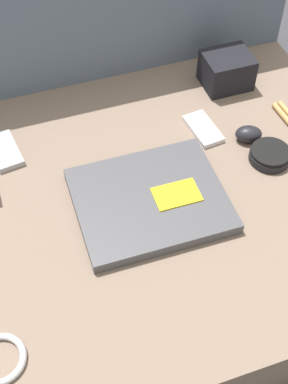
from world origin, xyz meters
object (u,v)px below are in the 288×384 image
Objects in this scene: camera_pouch at (227,70)px; computer_mouse at (249,134)px; speaker_puck at (270,155)px; phone_small at (5,151)px; laptop at (150,200)px; phone_silver at (203,129)px.

computer_mouse is at bearing -99.47° from camera_pouch.
computer_mouse reaches higher than speaker_puck.
computer_mouse is at bearing -22.28° from phone_small.
laptop is at bearing -139.98° from computer_mouse.
phone_small is (-0.51, 0.13, -0.01)m from computer_mouse.
laptop reaches higher than phone_small.
computer_mouse is 0.20m from camera_pouch.
phone_silver is (-0.10, 0.13, -0.01)m from speaker_puck.
laptop is 0.42m from camera_pouch.
laptop is 2.58× the size of phone_small.
camera_pouch reaches higher than phone_silver.
camera_pouch is (0.30, 0.29, 0.03)m from laptop.
computer_mouse reaches higher than phone_silver.
speaker_puck is at bearing -57.60° from phone_silver.
speaker_puck is 0.26m from camera_pouch.
speaker_puck is at bearing -93.19° from camera_pouch.
phone_small is (-0.43, 0.07, 0.00)m from phone_silver.
computer_mouse is at bearing 21.77° from laptop.
computer_mouse is 0.78× the size of speaker_puck.
laptop is 0.28m from computer_mouse.
speaker_puck is (0.28, 0.03, 0.00)m from laptop.
phone_small is at bearing 137.74° from laptop.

